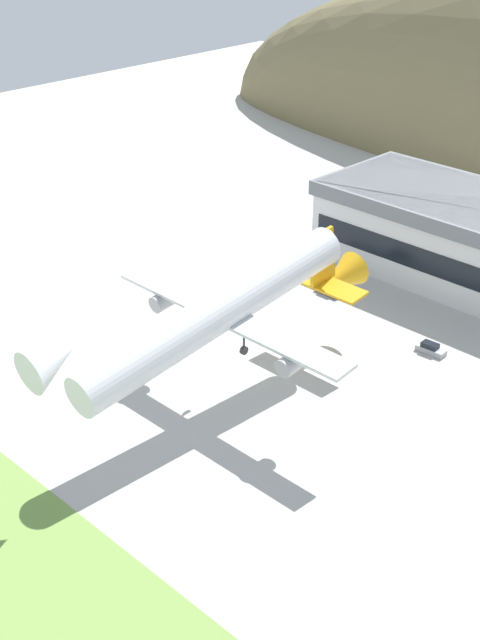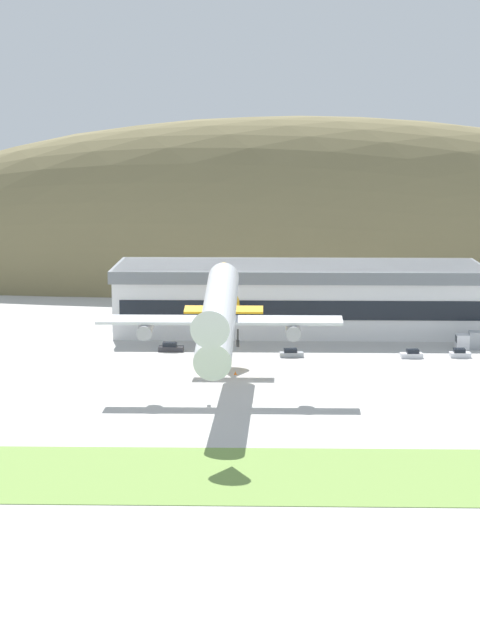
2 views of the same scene
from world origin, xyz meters
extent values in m
plane|color=#B7B5AF|center=(0.00, 0.00, 0.00)|extent=(339.34, 339.34, 0.00)
cube|color=#759947|center=(0.00, -38.91, 0.04)|extent=(305.40, 20.96, 0.08)
ellipsoid|color=olive|center=(4.57, 114.17, 0.00)|extent=(253.98, 51.00, 85.42)
cube|color=silver|center=(2.61, 50.47, 6.66)|extent=(71.60, 21.23, 13.31)
cube|color=slate|center=(2.61, 50.47, 12.11)|extent=(72.80, 22.43, 2.40)
cube|color=black|center=(2.61, 39.80, 5.99)|extent=(68.74, 0.16, 3.73)
cylinder|color=silver|center=(-10.99, -3.75, 12.92)|extent=(5.07, 41.05, 10.48)
cone|color=silver|center=(-10.99, -26.70, 16.02)|extent=(4.97, 6.19, 5.67)
cone|color=orange|center=(-10.99, 19.70, 9.75)|extent=(4.97, 7.20, 5.81)
cube|color=orange|center=(-10.99, 15.68, 14.05)|extent=(0.50, 5.53, 8.06)
cube|color=orange|center=(-10.99, 15.93, 10.25)|extent=(13.18, 3.57, 0.83)
cube|color=silver|center=(-10.99, -1.73, 11.76)|extent=(37.10, 3.63, 0.93)
cylinder|color=#9E9EA3|center=(-22.12, -2.27, 10.28)|extent=(2.30, 3.88, 2.76)
cylinder|color=#9E9EA3|center=(0.14, -2.27, 10.28)|extent=(2.30, 3.88, 2.76)
cylinder|color=#2D2D2D|center=(-13.78, -1.73, 9.26)|extent=(0.28, 0.28, 2.20)
cylinder|color=#2D2D2D|center=(-13.78, -1.73, 8.16)|extent=(0.45, 1.10, 1.10)
cylinder|color=#2D2D2D|center=(-8.20, -1.73, 9.26)|extent=(0.28, 0.28, 2.20)
cylinder|color=#2D2D2D|center=(-8.20, -1.73, 8.16)|extent=(0.45, 1.10, 1.10)
cylinder|color=#2D2D2D|center=(-10.99, -17.88, 11.55)|extent=(0.22, 0.22, 1.98)
cylinder|color=#2D2D2D|center=(-10.99, -17.88, 10.56)|extent=(0.30, 0.83, 0.82)
cube|color=silver|center=(21.94, 25.91, 0.41)|extent=(4.00, 1.95, 0.82)
cube|color=black|center=(22.13, 25.92, 1.16)|extent=(2.23, 1.60, 0.67)
cube|color=silver|center=(30.66, 26.54, 0.43)|extent=(3.66, 1.89, 0.85)
cube|color=black|center=(30.47, 26.54, 1.20)|extent=(2.02, 1.60, 0.70)
cube|color=#999EA3|center=(0.69, 26.12, 0.41)|extent=(4.29, 1.89, 0.82)
cube|color=black|center=(0.48, 26.11, 1.15)|extent=(2.39, 1.53, 0.67)
cube|color=#333338|center=(-21.16, 30.31, 0.45)|extent=(4.58, 1.89, 0.91)
cube|color=black|center=(-21.39, 30.32, 1.28)|extent=(2.54, 1.57, 0.74)
cube|color=silver|center=(32.36, 33.88, 1.32)|extent=(2.42, 2.65, 2.65)
cube|color=black|center=(31.18, 33.93, 1.80)|extent=(0.17, 2.17, 1.17)
cube|color=orange|center=(-8.95, 12.25, 0.01)|extent=(0.52, 0.52, 0.03)
cone|color=orange|center=(-8.95, 12.25, 0.31)|extent=(0.40, 0.40, 0.55)
camera|label=1|loc=(57.43, -67.98, 62.28)|focal=50.00mm
camera|label=2|loc=(-4.31, -159.73, 41.08)|focal=60.00mm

